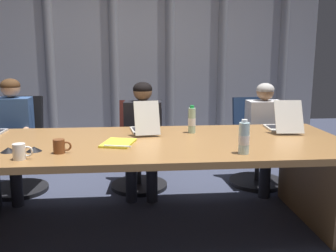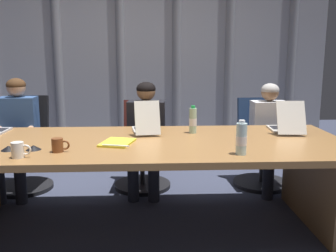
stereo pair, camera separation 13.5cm
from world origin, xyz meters
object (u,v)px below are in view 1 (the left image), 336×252
object	(u,v)px
office_chair_left_mid	(139,155)
coffee_mug_near	(20,152)
coffee_mug_far	(60,146)
conference_mic_left_side	(34,149)
person_left_mid	(143,130)
laptop_left_mid	(145,126)
person_left_end	(11,131)
office_chair_center	(256,152)
water_bottle_secondary	(192,120)
spiral_notepad	(118,143)
laptop_center	(283,125)
water_bottle_primary	(244,138)
conference_mic_middle	(8,150)
office_chair_left_end	(19,156)
person_center	(267,130)

from	to	relation	value
office_chair_left_mid	coffee_mug_near	size ratio (longest dim) A/B	6.89
coffee_mug_far	conference_mic_left_side	bearing A→B (deg)	160.42
person_left_mid	laptop_left_mid	bearing A→B (deg)	5.30
person_left_end	office_chair_center	bearing A→B (deg)	92.74
office_chair_center	water_bottle_secondary	world-z (taller)	water_bottle_secondary
laptop_left_mid	spiral_notepad	distance (m)	0.47
laptop_center	office_chair_left_mid	xyz separation A→B (m)	(-1.30, 0.67, -0.44)
person_left_mid	water_bottle_secondary	xyz separation A→B (m)	(0.42, -0.53, 0.19)
water_bottle_primary	laptop_center	bearing A→B (deg)	52.22
conference_mic_middle	coffee_mug_far	bearing A→B (deg)	-9.66
office_chair_left_mid	water_bottle_primary	bearing A→B (deg)	30.55
laptop_center	conference_mic_left_side	size ratio (longest dim) A/B	4.20
laptop_center	coffee_mug_near	distance (m)	2.24
coffee_mug_far	office_chair_center	bearing A→B (deg)	34.85
person_left_mid	water_bottle_primary	size ratio (longest dim) A/B	4.65
office_chair_left_mid	coffee_mug_near	world-z (taller)	office_chair_left_mid
person_left_end	coffee_mug_far	bearing A→B (deg)	30.32
office_chair_left_end	spiral_notepad	world-z (taller)	office_chair_left_end
office_chair_left_mid	person_left_mid	size ratio (longest dim) A/B	0.81
office_chair_left_mid	person_left_end	size ratio (longest dim) A/B	0.78
office_chair_left_end	office_chair_center	world-z (taller)	office_chair_left_end
office_chair_left_end	water_bottle_secondary	world-z (taller)	office_chair_left_end
laptop_left_mid	laptop_center	size ratio (longest dim) A/B	0.96
office_chair_left_mid	person_left_end	distance (m)	1.31
person_left_mid	water_bottle_secondary	bearing A→B (deg)	42.92
office_chair_center	coffee_mug_near	size ratio (longest dim) A/B	7.05
coffee_mug_near	spiral_notepad	xyz separation A→B (m)	(0.63, 0.37, -0.05)
person_center	water_bottle_primary	distance (m)	1.42
office_chair_center	laptop_left_mid	bearing A→B (deg)	-66.15
conference_mic_middle	person_left_mid	bearing A→B (deg)	47.49
water_bottle_secondary	person_left_mid	bearing A→B (deg)	128.32
laptop_left_mid	conference_mic_left_side	bearing A→B (deg)	118.05
water_bottle_primary	coffee_mug_near	world-z (taller)	water_bottle_primary
person_center	conference_mic_left_side	bearing A→B (deg)	-63.70
office_chair_left_end	water_bottle_secondary	size ratio (longest dim) A/B	3.99
laptop_center	person_left_mid	world-z (taller)	person_left_mid
laptop_left_mid	person_center	world-z (taller)	person_center
office_chair_left_end	spiral_notepad	bearing A→B (deg)	51.90
office_chair_left_mid	office_chair_center	xyz separation A→B (m)	(1.29, 0.00, 0.01)
person_left_mid	conference_mic_left_side	distance (m)	1.34
office_chair_left_mid	person_left_mid	bearing A→B (deg)	17.34
conference_mic_left_side	conference_mic_middle	bearing A→B (deg)	-178.02
laptop_left_mid	person_left_end	size ratio (longest dim) A/B	0.38
laptop_center	office_chair_left_mid	distance (m)	1.53
coffee_mug_near	conference_mic_left_side	distance (m)	0.22
person_left_end	person_left_mid	size ratio (longest dim) A/B	1.04
office_chair_left_mid	water_bottle_primary	size ratio (longest dim) A/B	3.76
water_bottle_primary	conference_mic_middle	bearing A→B (deg)	173.41
person_center	coffee_mug_far	world-z (taller)	person_center
office_chair_left_end	coffee_mug_far	size ratio (longest dim) A/B	7.58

